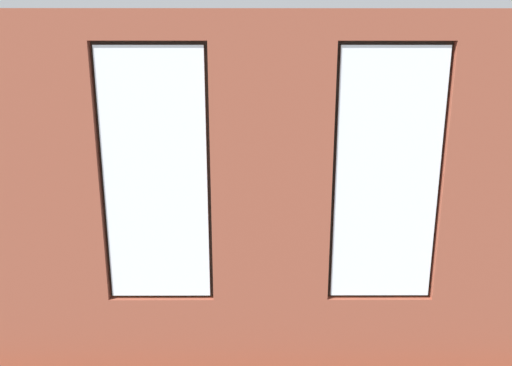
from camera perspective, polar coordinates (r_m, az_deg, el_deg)
name	(u,v)px	position (r m, az deg, el deg)	size (l,w,h in m)	color
ground_plane	(264,257)	(6.79, 0.99, -9.18)	(6.42, 5.98, 0.10)	brown
brick_wall_with_windows	(271,209)	(3.81, 1.87, -3.25)	(5.82, 0.30, 3.05)	brown
white_wall_right	(52,154)	(6.73, -24.10, 3.37)	(0.10, 4.98, 3.05)	silver
couch_by_window	(195,297)	(4.89, -7.62, -13.96)	(2.09, 0.87, 0.80)	black
couch_left	(427,243)	(6.67, 20.56, -7.02)	(0.98, 1.89, 0.80)	black
coffee_table	(238,222)	(6.95, -2.29, -4.87)	(1.21, 0.73, 0.44)	#A87547
cup_ceramic	(213,218)	(6.84, -5.37, -4.33)	(0.07, 0.07, 0.09)	#B23D38
table_plant_small	(228,209)	(6.99, -3.51, -3.29)	(0.13, 0.13, 0.21)	#47423D
remote_gray	(244,220)	(6.82, -1.56, -4.61)	(0.05, 0.17, 0.02)	#59595B
media_console	(77,246)	(6.72, -21.49, -7.35)	(1.26, 0.42, 0.57)	black
tv_flatscreen	(72,197)	(6.52, -22.00, -1.68)	(1.24, 0.20, 0.80)	black
potted_plant_corner_near_left	(390,165)	(8.79, 16.38, 2.17)	(1.05, 1.09, 1.43)	gray
potted_plant_between_couches	(342,254)	(4.81, 10.69, -8.69)	(1.13, 1.15, 1.30)	#9E5638
potted_plant_mid_room_small	(315,205)	(7.59, 7.38, -2.70)	(0.39, 0.39, 0.65)	gray
potted_plant_corner_far_left	(504,285)	(5.30, 28.57, -11.12)	(0.81, 0.77, 1.03)	#9E5638
potted_plant_beside_window_right	(48,272)	(5.06, -24.57, -10.13)	(0.67, 0.78, 1.10)	gray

